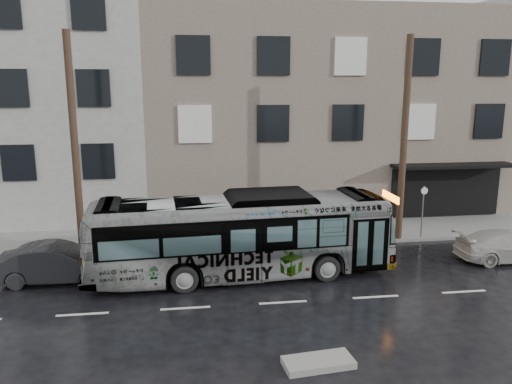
# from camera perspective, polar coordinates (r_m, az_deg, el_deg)

# --- Properties ---
(ground) EXTENTS (120.00, 120.00, 0.00)m
(ground) POSITION_cam_1_polar(r_m,az_deg,el_deg) (19.17, 1.67, -9.42)
(ground) COLOR black
(ground) RESTS_ON ground
(sidewalk) EXTENTS (90.00, 3.60, 0.15)m
(sidewalk) POSITION_cam_1_polar(r_m,az_deg,el_deg) (23.72, -0.28, -4.94)
(sidewalk) COLOR gray
(sidewalk) RESTS_ON ground
(building_taupe) EXTENTS (20.00, 12.00, 11.00)m
(building_taupe) POSITION_cam_1_polar(r_m,az_deg,el_deg) (31.35, 7.01, 9.23)
(building_taupe) COLOR gray
(building_taupe) RESTS_ON ground
(utility_pole_front) EXTENTS (0.30, 0.30, 9.00)m
(utility_pole_front) POSITION_cam_1_polar(r_m,az_deg,el_deg) (23.05, 16.57, 5.68)
(utility_pole_front) COLOR #443022
(utility_pole_front) RESTS_ON sidewalk
(utility_pole_rear) EXTENTS (0.30, 0.30, 9.00)m
(utility_pole_rear) POSITION_cam_1_polar(r_m,az_deg,el_deg) (21.50, -20.01, 5.02)
(utility_pole_rear) COLOR #443022
(utility_pole_rear) RESTS_ON sidewalk
(sign_post) EXTENTS (0.06, 0.06, 2.40)m
(sign_post) POSITION_cam_1_polar(r_m,az_deg,el_deg) (24.09, 18.49, -2.17)
(sign_post) COLOR slate
(sign_post) RESTS_ON sidewalk
(bus) EXTENTS (11.44, 3.36, 3.15)m
(bus) POSITION_cam_1_polar(r_m,az_deg,el_deg) (18.57, -1.75, -5.00)
(bus) COLOR #B2B2B2
(bus) RESTS_ON ground
(white_sedan) EXTENTS (4.27, 1.82, 1.23)m
(white_sedan) POSITION_cam_1_polar(r_m,az_deg,el_deg) (22.91, 26.85, -5.51)
(white_sedan) COLOR #B5B2AC
(white_sedan) RESTS_ON ground
(dark_sedan) EXTENTS (4.32, 1.56, 1.42)m
(dark_sedan) POSITION_cam_1_polar(r_m,az_deg,el_deg) (19.66, -21.68, -7.55)
(dark_sedan) COLOR black
(dark_sedan) RESTS_ON ground
(slush_pile) EXTENTS (1.87, 0.99, 0.18)m
(slush_pile) POSITION_cam_1_polar(r_m,az_deg,el_deg) (13.58, 7.13, -18.76)
(slush_pile) COLOR #9D9A95
(slush_pile) RESTS_ON ground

